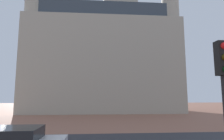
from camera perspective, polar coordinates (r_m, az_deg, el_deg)
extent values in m
plane|color=#93604C|center=(12.54, 0.65, -20.16)|extent=(120.00, 120.00, 0.00)
cube|color=#B2A893|center=(34.50, -2.74, 0.56)|extent=(25.24, 12.18, 15.25)
cube|color=#38424C|center=(36.80, -2.65, 14.30)|extent=(23.22, 11.20, 2.40)
cube|color=#B2A893|center=(37.01, 2.16, 14.17)|extent=(5.95, 5.95, 32.91)
cylinder|color=#B2A893|center=(31.81, -22.96, 4.14)|extent=(2.80, 2.80, 17.74)
cylinder|color=#B2A893|center=(32.73, 17.49, 5.28)|extent=(2.80, 2.80, 19.66)
cube|color=black|center=(8.97, -28.75, -16.37)|extent=(2.50, 1.63, 0.48)
cube|color=black|center=(5.70, 29.94, 3.05)|extent=(0.28, 0.24, 0.90)
sphere|color=red|center=(5.66, 30.48, 6.27)|extent=(0.18, 0.18, 0.18)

